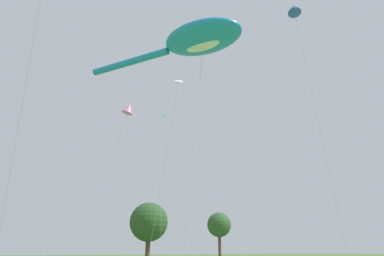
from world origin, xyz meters
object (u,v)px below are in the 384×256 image
object	(u,v)px
small_kite_stunt_black	(162,122)
tree_oak_left	(149,222)
small_kite_bird_shape	(129,109)
big_show_kite	(198,40)
small_kite_tiny_distant	(294,10)
tree_oak_right	(219,225)
small_kite_diamond_red	(175,101)

from	to	relation	value
small_kite_stunt_black	tree_oak_left	size ratio (longest dim) A/B	1.98
small_kite_bird_shape	big_show_kite	bearing A→B (deg)	43.74
small_kite_tiny_distant	small_kite_stunt_black	bearing A→B (deg)	137.13
tree_oak_left	small_kite_stunt_black	bearing A→B (deg)	-103.44
small_kite_tiny_distant	tree_oak_right	world-z (taller)	small_kite_tiny_distant
big_show_kite	small_kite_tiny_distant	distance (m)	7.32
small_kite_bird_shape	small_kite_stunt_black	bearing A→B (deg)	167.81
tree_oak_left	big_show_kite	bearing A→B (deg)	-101.98
small_kite_stunt_black	big_show_kite	bearing A→B (deg)	-26.93
tree_oak_right	big_show_kite	bearing A→B (deg)	-120.32
big_show_kite	tree_oak_right	distance (m)	49.30
small_kite_stunt_black	tree_oak_right	size ratio (longest dim) A/B	1.91
small_kite_tiny_distant	tree_oak_right	xyz separation A→B (m)	(18.30, 45.05, -11.58)
small_kite_diamond_red	tree_oak_right	size ratio (longest dim) A/B	1.54
big_show_kite	small_kite_bird_shape	world-z (taller)	big_show_kite
small_kite_tiny_distant	tree_oak_left	world-z (taller)	small_kite_tiny_distant
small_kite_diamond_red	small_kite_tiny_distant	xyz separation A→B (m)	(6.63, -6.18, 5.93)
big_show_kite	small_kite_stunt_black	distance (m)	15.82
small_kite_bird_shape	tree_oak_right	bearing A→B (deg)	166.10
small_kite_stunt_black	tree_oak_right	distance (m)	35.15
small_kite_tiny_distant	tree_oak_left	size ratio (longest dim) A/B	2.16
small_kite_diamond_red	small_kite_tiny_distant	bearing A→B (deg)	58.90
small_kite_diamond_red	tree_oak_right	world-z (taller)	small_kite_diamond_red
small_kite_diamond_red	tree_oak_left	bearing A→B (deg)	177.75
big_show_kite	tree_oak_left	world-z (taller)	big_show_kite
small_kite_bird_shape	tree_oak_left	size ratio (longest dim) A/B	1.60
small_kite_stunt_black	small_kite_tiny_distant	bearing A→B (deg)	-6.59
small_kite_tiny_distant	small_kite_stunt_black	xyz separation A→B (m)	(-3.26, 18.81, -2.53)
small_kite_stunt_black	tree_oak_left	distance (m)	18.77
big_show_kite	small_kite_tiny_distant	bearing A→B (deg)	22.93
small_kite_bird_shape	tree_oak_left	xyz separation A→B (m)	(9.35, 22.98, -7.50)
big_show_kite	small_kite_bird_shape	xyz separation A→B (m)	(-2.75, 8.13, -2.57)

